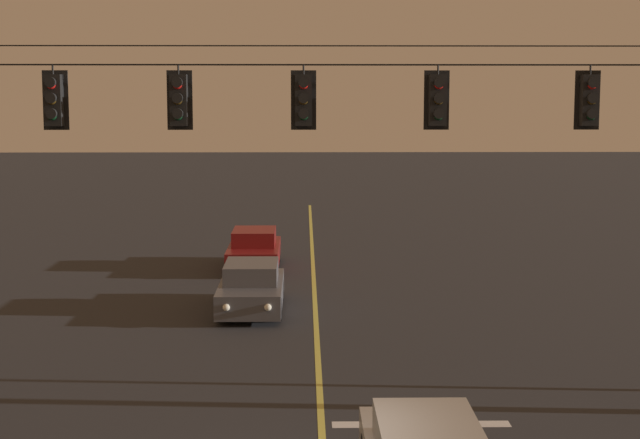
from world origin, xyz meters
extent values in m
cube|color=#D1C64C|center=(0.00, 10.64, 0.00)|extent=(0.14, 60.00, 0.01)
cube|color=silver|center=(1.90, 4.04, 0.00)|extent=(3.40, 0.36, 0.01)
cylinder|color=black|center=(0.00, 4.64, 6.79)|extent=(14.49, 0.03, 0.03)
cylinder|color=black|center=(0.00, 4.64, 7.14)|extent=(14.49, 0.02, 0.02)
cylinder|color=black|center=(-5.01, 4.64, 6.70)|extent=(0.04, 0.04, 0.18)
cube|color=black|center=(-5.01, 4.64, 6.13)|extent=(0.32, 0.26, 0.96)
cube|color=black|center=(-5.01, 4.79, 6.13)|extent=(0.48, 0.03, 1.12)
sphere|color=red|center=(-5.01, 4.48, 6.42)|extent=(0.17, 0.17, 0.17)
cylinder|color=black|center=(-5.01, 4.44, 6.46)|extent=(0.20, 0.10, 0.20)
sphere|color=#3D280A|center=(-5.01, 4.48, 6.13)|extent=(0.17, 0.17, 0.17)
cylinder|color=black|center=(-5.01, 4.44, 6.17)|extent=(0.20, 0.10, 0.20)
sphere|color=black|center=(-5.01, 4.48, 5.84)|extent=(0.17, 0.17, 0.17)
cylinder|color=black|center=(-5.01, 4.44, 5.88)|extent=(0.20, 0.10, 0.20)
cylinder|color=black|center=(-2.67, 4.64, 6.70)|extent=(0.04, 0.04, 0.18)
cube|color=black|center=(-2.67, 4.64, 6.13)|extent=(0.32, 0.26, 0.96)
cube|color=black|center=(-2.67, 4.79, 6.13)|extent=(0.48, 0.03, 1.12)
sphere|color=red|center=(-2.67, 4.48, 6.42)|extent=(0.17, 0.17, 0.17)
cylinder|color=black|center=(-2.67, 4.44, 6.46)|extent=(0.20, 0.10, 0.20)
sphere|color=#3D280A|center=(-2.67, 4.48, 6.13)|extent=(0.17, 0.17, 0.17)
cylinder|color=black|center=(-2.67, 4.44, 6.17)|extent=(0.20, 0.10, 0.20)
sphere|color=black|center=(-2.67, 4.48, 5.84)|extent=(0.17, 0.17, 0.17)
cylinder|color=black|center=(-2.67, 4.44, 5.88)|extent=(0.20, 0.10, 0.20)
cylinder|color=black|center=(-0.33, 4.64, 6.70)|extent=(0.04, 0.04, 0.18)
cube|color=black|center=(-0.33, 4.64, 6.13)|extent=(0.32, 0.26, 0.96)
cube|color=black|center=(-0.33, 4.79, 6.13)|extent=(0.48, 0.03, 1.12)
sphere|color=red|center=(-0.33, 4.48, 6.42)|extent=(0.17, 0.17, 0.17)
cylinder|color=black|center=(-0.33, 4.44, 6.46)|extent=(0.20, 0.10, 0.20)
sphere|color=#3D280A|center=(-0.33, 4.48, 6.13)|extent=(0.17, 0.17, 0.17)
cylinder|color=black|center=(-0.33, 4.44, 6.17)|extent=(0.20, 0.10, 0.20)
sphere|color=black|center=(-0.33, 4.48, 5.84)|extent=(0.17, 0.17, 0.17)
cylinder|color=black|center=(-0.33, 4.44, 5.88)|extent=(0.20, 0.10, 0.20)
cylinder|color=black|center=(2.20, 4.64, 6.70)|extent=(0.04, 0.04, 0.18)
cube|color=black|center=(2.20, 4.64, 6.13)|extent=(0.32, 0.26, 0.96)
cube|color=black|center=(2.20, 4.79, 6.13)|extent=(0.48, 0.03, 1.12)
sphere|color=red|center=(2.20, 4.48, 6.42)|extent=(0.17, 0.17, 0.17)
cylinder|color=black|center=(2.20, 4.44, 6.46)|extent=(0.20, 0.10, 0.20)
sphere|color=#3D280A|center=(2.20, 4.48, 6.13)|extent=(0.17, 0.17, 0.17)
cylinder|color=black|center=(2.20, 4.44, 6.17)|extent=(0.20, 0.10, 0.20)
sphere|color=black|center=(2.20, 4.48, 5.84)|extent=(0.17, 0.17, 0.17)
cylinder|color=black|center=(2.20, 4.44, 5.88)|extent=(0.20, 0.10, 0.20)
cylinder|color=black|center=(5.08, 4.64, 6.70)|extent=(0.04, 0.04, 0.18)
cube|color=black|center=(5.08, 4.64, 6.13)|extent=(0.32, 0.26, 0.96)
cube|color=black|center=(5.08, 4.79, 6.13)|extent=(0.48, 0.03, 1.12)
sphere|color=red|center=(5.08, 4.48, 6.42)|extent=(0.17, 0.17, 0.17)
cylinder|color=black|center=(5.08, 4.44, 6.46)|extent=(0.20, 0.10, 0.20)
sphere|color=#3D280A|center=(5.08, 4.48, 6.13)|extent=(0.17, 0.17, 0.17)
cylinder|color=black|center=(5.08, 4.44, 6.17)|extent=(0.20, 0.10, 0.20)
sphere|color=black|center=(5.08, 4.48, 5.84)|extent=(0.17, 0.17, 0.17)
cylinder|color=black|center=(5.08, 4.44, 5.88)|extent=(0.20, 0.10, 0.20)
cube|color=gray|center=(1.53, 0.28, 1.12)|extent=(1.51, 2.15, 0.54)
cube|color=black|center=(1.53, 1.22, 1.12)|extent=(1.40, 0.21, 0.48)
cube|color=#4C4C51|center=(-1.85, 13.94, 0.51)|extent=(1.80, 4.30, 0.68)
cube|color=#4C4C51|center=(-1.85, 14.06, 1.12)|extent=(1.51, 2.15, 0.54)
cube|color=black|center=(-1.85, 13.12, 1.12)|extent=(1.40, 0.21, 0.48)
cube|color=black|center=(-1.85, 15.12, 1.12)|extent=(1.37, 0.18, 0.46)
cylinder|color=black|center=(-1.06, 12.60, 0.32)|extent=(0.22, 0.64, 0.64)
cylinder|color=black|center=(-2.65, 12.60, 0.32)|extent=(0.22, 0.64, 0.64)
cylinder|color=black|center=(-1.06, 15.27, 0.32)|extent=(0.22, 0.64, 0.64)
cylinder|color=black|center=(-2.65, 15.27, 0.32)|extent=(0.22, 0.64, 0.64)
sphere|color=white|center=(-1.30, 11.77, 0.57)|extent=(0.20, 0.20, 0.20)
sphere|color=white|center=(-2.41, 11.77, 0.57)|extent=(0.20, 0.20, 0.20)
cube|color=maroon|center=(-2.12, 20.84, 0.51)|extent=(1.80, 4.30, 0.68)
cube|color=maroon|center=(-2.12, 20.96, 1.12)|extent=(1.51, 2.15, 0.54)
cube|color=black|center=(-2.12, 20.02, 1.12)|extent=(1.40, 0.21, 0.48)
cube|color=black|center=(-2.12, 22.02, 1.12)|extent=(1.37, 0.18, 0.46)
cylinder|color=black|center=(-1.33, 19.51, 0.32)|extent=(0.22, 0.64, 0.64)
cylinder|color=black|center=(-2.91, 19.51, 0.32)|extent=(0.22, 0.64, 0.64)
cylinder|color=black|center=(-1.33, 22.17, 0.32)|extent=(0.22, 0.64, 0.64)
cylinder|color=black|center=(-2.91, 22.17, 0.32)|extent=(0.22, 0.64, 0.64)
sphere|color=white|center=(-1.56, 18.67, 0.57)|extent=(0.20, 0.20, 0.20)
sphere|color=white|center=(-2.68, 18.67, 0.57)|extent=(0.20, 0.20, 0.20)
camera|label=1|loc=(-0.32, -13.86, 6.27)|focal=54.86mm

